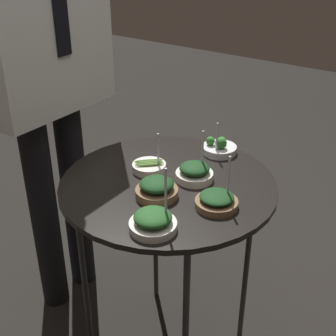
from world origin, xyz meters
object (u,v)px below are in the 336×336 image
Objects in this scene: serving_cart at (168,196)px; bowl_spinach_front_right at (194,172)px; bowl_broccoli_back_right at (219,148)px; bowl_spinach_near_rim at (153,221)px; waiter_figure at (39,40)px; bowl_asparagus_front_center at (149,167)px; bowl_spinach_mid_left at (157,189)px; bowl_spinach_mid_right at (217,201)px.

serving_cart is 4.68× the size of bowl_spinach_front_right.
bowl_broccoli_back_right is 0.79× the size of bowl_spinach_front_right.
bowl_spinach_near_rim is (-0.29, -0.05, -0.00)m from bowl_spinach_front_right.
bowl_spinach_front_right is 0.70m from waiter_figure.
bowl_asparagus_front_center is 0.58m from waiter_figure.
bowl_spinach_mid_left is 0.95× the size of bowl_asparagus_front_center.
bowl_spinach_mid_right is at bearing -73.10° from bowl_spinach_mid_left.
bowl_asparagus_front_center is at bearing 102.58° from bowl_spinach_front_right.
bowl_broccoli_back_right is 0.70× the size of bowl_spinach_near_rim.
serving_cart is at bearing 134.87° from bowl_spinach_front_right.
bowl_spinach_front_right is 0.17m from bowl_spinach_mid_right.
bowl_spinach_mid_right reaches higher than bowl_broccoli_back_right.
serving_cart is at bearing -105.61° from bowl_asparagus_front_center.
bowl_spinach_mid_left is at bearing 165.53° from bowl_spinach_front_right.
bowl_spinach_front_right is (-0.21, -0.03, 0.00)m from bowl_broccoli_back_right.
bowl_spinach_front_right is at bearing -172.12° from bowl_broccoli_back_right.
bowl_spinach_near_rim is at bearing -170.94° from bowl_broccoli_back_right.
serving_cart is 0.42× the size of waiter_figure.
bowl_broccoli_back_right is 0.99× the size of bowl_spinach_mid_left.
bowl_asparagus_front_center is 0.08× the size of waiter_figure.
bowl_broccoli_back_right is 0.81× the size of bowl_spinach_mid_right.
bowl_asparagus_front_center is (0.03, 0.09, 0.07)m from serving_cart.
bowl_spinach_near_rim is (-0.50, -0.08, 0.00)m from bowl_broccoli_back_right.
bowl_spinach_mid_left is (-0.15, 0.04, 0.00)m from bowl_spinach_front_right.
bowl_spinach_front_right is 0.09× the size of waiter_figure.
serving_cart is 0.28m from bowl_broccoli_back_right.
bowl_broccoli_back_right reaches higher than bowl_spinach_mid_left.
serving_cart is 4.11× the size of bowl_spinach_near_rim.
bowl_spinach_front_right is at bearing 9.92° from bowl_spinach_near_rim.
bowl_spinach_near_rim is at bearing -154.25° from serving_cart.
bowl_spinach_front_right reaches higher than bowl_spinach_mid_right.
waiter_figure is (-0.04, 0.62, 0.34)m from bowl_spinach_front_right.
bowl_spinach_front_right reaches higher than bowl_asparagus_front_center.
bowl_broccoli_back_right is 0.21m from bowl_spinach_front_right.
waiter_figure is (0.11, 0.58, 0.34)m from bowl_spinach_mid_left.
bowl_spinach_near_rim is (-0.23, -0.11, 0.08)m from serving_cart.
bowl_spinach_front_right is 0.16m from bowl_spinach_mid_left.
bowl_asparagus_front_center is (-0.03, 0.15, -0.01)m from bowl_spinach_front_right.
serving_cart is at bearing -92.42° from waiter_figure.
bowl_spinach_front_right is (0.06, -0.06, 0.08)m from serving_cart.
bowl_spinach_front_right is at bearing 54.28° from bowl_spinach_mid_right.
waiter_figure reaches higher than bowl_spinach_mid_right.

